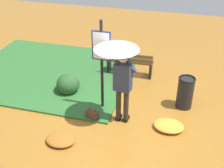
{
  "coord_description": "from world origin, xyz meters",
  "views": [
    {
      "loc": [
        -1.36,
        5.44,
        4.34
      ],
      "look_at": [
        0.19,
        -0.25,
        0.85
      ],
      "focal_mm": 47.46,
      "sensor_mm": 36.0,
      "label": 1
    }
  ],
  "objects": [
    {
      "name": "info_sign_post",
      "position": [
        0.49,
        -0.43,
        1.44
      ],
      "size": [
        0.44,
        0.07,
        2.3
      ],
      "color": "black",
      "rests_on": "ground_plane"
    },
    {
      "name": "shrub_cluster",
      "position": [
        1.63,
        -0.89,
        0.26
      ],
      "size": [
        0.68,
        0.62,
        0.56
      ],
      "color": "#285628",
      "rests_on": "ground_plane"
    },
    {
      "name": "leaf_pile_by_bench",
      "position": [
        0.99,
        1.04,
        0.07
      ],
      "size": [
        0.64,
        0.51,
        0.14
      ],
      "color": "#A86023",
      "rests_on": "ground_plane"
    },
    {
      "name": "park_bench",
      "position": [
        0.22,
        -2.31,
        0.4
      ],
      "size": [
        1.4,
        0.42,
        0.75
      ],
      "color": "black",
      "rests_on": "ground_plane"
    },
    {
      "name": "person_with_umbrella",
      "position": [
        -0.02,
        -0.04,
        1.55
      ],
      "size": [
        0.96,
        0.96,
        2.04
      ],
      "color": "#2D2823",
      "rests_on": "ground_plane"
    },
    {
      "name": "leaf_pile_near_person",
      "position": [
        -1.21,
        -0.04,
        0.08
      ],
      "size": [
        0.7,
        0.56,
        0.15
      ],
      "color": "gold",
      "rests_on": "ground_plane"
    },
    {
      "name": "grass_verge",
      "position": [
        2.58,
        -1.8,
        0.03
      ],
      "size": [
        4.8,
        4.0,
        0.05
      ],
      "color": "#2D662D",
      "rests_on": "ground_plane"
    },
    {
      "name": "handbag",
      "position": [
        0.59,
        0.09,
        0.13
      ],
      "size": [
        0.32,
        0.2,
        0.37
      ],
      "color": "#4C3323",
      "rests_on": "ground_plane"
    },
    {
      "name": "ground_plane",
      "position": [
        0.0,
        0.0,
        0.0
      ],
      "size": [
        18.0,
        18.0,
        0.0
      ],
      "primitive_type": "plane",
      "color": "#9E6623"
    },
    {
      "name": "trash_bin",
      "position": [
        -1.48,
        -1.03,
        0.42
      ],
      "size": [
        0.42,
        0.42,
        0.83
      ],
      "color": "black",
      "rests_on": "ground_plane"
    }
  ]
}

